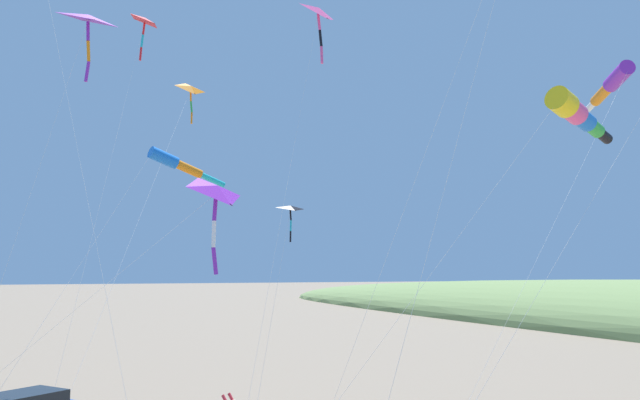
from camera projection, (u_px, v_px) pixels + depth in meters
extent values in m
pyramid|color=orange|center=(191.00, 88.00, 35.35)|extent=(1.62, 1.24, 0.73)
cylinder|color=black|center=(191.00, 89.00, 35.39)|extent=(0.35, 0.96, 0.85)
cylinder|color=orange|center=(191.00, 96.00, 35.34)|extent=(0.16, 0.14, 0.65)
cylinder|color=green|center=(191.00, 107.00, 35.25)|extent=(0.19, 0.21, 0.66)
cylinder|color=orange|center=(192.00, 118.00, 35.13)|extent=(0.14, 0.17, 0.65)
cylinder|color=white|center=(138.00, 223.00, 27.79)|extent=(7.05, 11.60, 15.91)
pyramid|color=purple|center=(88.00, 17.00, 26.26)|extent=(2.11, 1.63, 0.56)
cylinder|color=black|center=(88.00, 20.00, 26.28)|extent=(0.40, 1.59, 0.51)
cylinder|color=purple|center=(88.00, 31.00, 26.18)|extent=(0.19, 0.26, 0.86)
cylinder|color=orange|center=(88.00, 51.00, 26.10)|extent=(0.25, 0.27, 0.86)
cylinder|color=purple|center=(87.00, 72.00, 26.06)|extent=(0.26, 0.21, 0.86)
cylinder|color=white|center=(25.00, 210.00, 23.21)|extent=(3.97, 2.96, 16.13)
cylinder|color=blue|center=(164.00, 158.00, 28.90)|extent=(1.53, 0.91, 0.94)
cylinder|color=orange|center=(189.00, 169.00, 29.64)|extent=(1.45, 0.74, 0.79)
cylinder|color=#1EB7C6|center=(212.00, 180.00, 30.39)|extent=(1.37, 0.58, 0.64)
cylinder|color=white|center=(70.00, 280.00, 24.56)|extent=(6.53, 4.39, 11.04)
pyramid|color=purple|center=(218.00, 189.00, 23.35)|extent=(2.52, 2.28, 1.02)
cylinder|color=black|center=(216.00, 192.00, 23.38)|extent=(0.91, 1.35, 1.14)
cylinder|color=purple|center=(215.00, 208.00, 23.27)|extent=(0.28, 0.27, 0.99)
cylinder|color=white|center=(214.00, 234.00, 23.09)|extent=(0.23, 0.27, 0.99)
cylinder|color=purple|center=(215.00, 261.00, 22.93)|extent=(0.31, 0.26, 0.99)
cylinder|color=white|center=(71.00, 314.00, 22.59)|extent=(9.43, 3.70, 8.67)
pyramid|color=#EF4C93|center=(319.00, 10.00, 34.88)|extent=(2.44, 2.02, 1.06)
cylinder|color=black|center=(318.00, 12.00, 34.92)|extent=(0.66, 1.37, 1.21)
cylinder|color=#EF4C93|center=(319.00, 22.00, 34.85)|extent=(0.29, 0.27, 0.97)
cylinder|color=black|center=(321.00, 38.00, 34.69)|extent=(0.24, 0.30, 0.97)
cylinder|color=#EF4C93|center=(322.00, 55.00, 34.53)|extent=(0.24, 0.24, 0.96)
cylinder|color=white|center=(288.00, 179.00, 28.65)|extent=(6.76, 8.31, 19.97)
cylinder|color=white|center=(79.00, 155.00, 20.81)|extent=(3.46, 8.45, 19.23)
cylinder|color=yellow|center=(562.00, 102.00, 19.89)|extent=(1.10, 1.03, 0.93)
cylinder|color=#EF4C93|center=(573.00, 111.00, 20.37)|extent=(1.05, 0.92, 0.83)
cylinder|color=blue|center=(583.00, 119.00, 20.85)|extent=(0.99, 0.81, 0.72)
cylinder|color=green|center=(593.00, 128.00, 21.33)|extent=(0.94, 0.70, 0.61)
cylinder|color=black|center=(603.00, 135.00, 21.81)|extent=(0.88, 0.59, 0.51)
cylinder|color=white|center=(425.00, 282.00, 19.42)|extent=(7.13, 4.18, 11.00)
pyramid|color=black|center=(290.00, 207.00, 26.22)|extent=(1.08, 0.79, 0.31)
cylinder|color=black|center=(290.00, 208.00, 26.23)|extent=(0.14, 0.86, 0.29)
cylinder|color=black|center=(291.00, 215.00, 26.18)|extent=(0.12, 0.13, 0.46)
cylinder|color=#1EB7C6|center=(291.00, 226.00, 26.09)|extent=(0.13, 0.15, 0.46)
cylinder|color=black|center=(290.00, 237.00, 26.00)|extent=(0.11, 0.12, 0.45)
cylinder|color=white|center=(272.00, 315.00, 23.84)|extent=(2.65, 3.03, 8.39)
cylinder|color=white|center=(478.00, 62.00, 15.57)|extent=(7.23, 0.29, 21.86)
cylinder|color=purple|center=(619.00, 76.00, 31.73)|extent=(1.74, 2.33, 1.05)
cylinder|color=orange|center=(603.00, 94.00, 33.81)|extent=(1.53, 2.20, 0.83)
cylinder|color=white|center=(589.00, 109.00, 35.89)|extent=(1.33, 2.08, 0.62)
cylinder|color=white|center=(554.00, 223.00, 25.33)|extent=(13.84, 3.56, 15.48)
pyramid|color=red|center=(145.00, 19.00, 37.02)|extent=(2.06, 2.02, 0.56)
cylinder|color=black|center=(145.00, 21.00, 37.02)|extent=(1.02, 1.12, 0.52)
cylinder|color=red|center=(144.00, 29.00, 36.92)|extent=(0.25, 0.24, 0.80)
cylinder|color=#1EB7C6|center=(142.00, 41.00, 36.74)|extent=(0.25, 0.22, 0.80)
cylinder|color=red|center=(141.00, 54.00, 36.59)|extent=(0.22, 0.19, 0.79)
cylinder|color=white|center=(106.00, 180.00, 30.17)|extent=(4.72, 10.49, 20.30)
cylinder|color=white|center=(608.00, 174.00, 18.11)|extent=(13.11, 1.13, 17.21)
cylinder|color=white|center=(432.00, 134.00, 19.43)|extent=(7.29, 2.68, 20.03)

